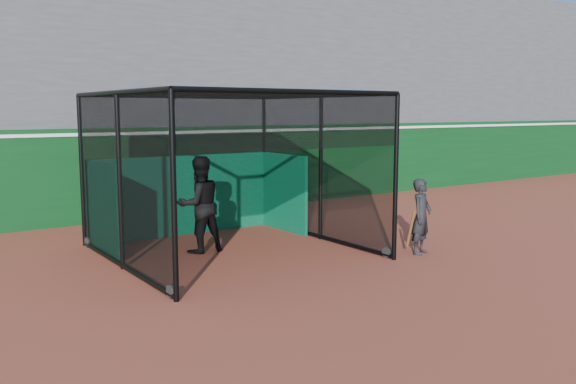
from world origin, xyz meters
TOP-DOWN VIEW (x-y plane):
  - ground at (0.00, 0.00)m, footprint 120.00×120.00m
  - outfield_wall at (0.00, 8.50)m, footprint 50.00×0.50m
  - grandstand at (0.00, 12.27)m, footprint 50.00×7.85m
  - batting_cage at (0.68, 3.40)m, footprint 4.80×4.92m
  - batter at (0.15, 3.80)m, footprint 1.00×0.78m
  - on_deck_player at (3.86, 1.04)m, footprint 0.67×0.55m

SIDE VIEW (x-z plane):
  - ground at x=0.00m, z-range 0.00..0.00m
  - on_deck_player at x=3.86m, z-range 0.00..1.57m
  - batter at x=0.15m, z-range 0.00..2.03m
  - outfield_wall at x=0.00m, z-range 0.04..2.54m
  - batting_cage at x=0.68m, z-range 0.00..3.29m
  - grandstand at x=0.00m, z-range 0.00..8.95m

